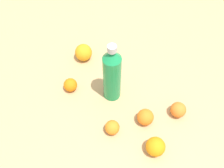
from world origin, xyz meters
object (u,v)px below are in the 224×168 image
(orange_1, at_px, (112,127))
(orange_5, at_px, (178,110))
(water_bottle, at_px, (112,75))
(orange_2, at_px, (155,147))
(orange_4, at_px, (70,85))
(orange_0, at_px, (145,117))
(orange_3, at_px, (83,52))

(orange_1, height_order, orange_5, orange_5)
(water_bottle, height_order, orange_1, water_bottle)
(orange_2, relative_size, orange_4, 1.24)
(water_bottle, height_order, orange_0, water_bottle)
(water_bottle, bearing_deg, orange_2, 178.44)
(orange_4, bearing_deg, orange_0, 158.11)
(water_bottle, relative_size, orange_2, 4.11)
(orange_0, xyz_separation_m, orange_1, (0.13, 0.06, -0.00))
(water_bottle, xyz_separation_m, orange_2, (-0.19, 0.25, -0.11))
(orange_4, relative_size, orange_5, 0.92)
(water_bottle, xyz_separation_m, orange_5, (-0.29, 0.08, -0.11))
(orange_1, bearing_deg, orange_0, -156.97)
(orange_2, height_order, orange_4, orange_2)
(orange_3, bearing_deg, water_bottle, 127.90)
(orange_2, bearing_deg, orange_5, -119.30)
(orange_4, height_order, orange_5, orange_5)
(orange_1, distance_m, orange_4, 0.28)
(orange_1, relative_size, orange_4, 0.98)
(orange_3, bearing_deg, orange_0, 133.29)
(orange_1, bearing_deg, orange_5, -158.89)
(orange_0, distance_m, orange_2, 0.13)
(water_bottle, xyz_separation_m, orange_1, (-0.02, 0.18, -0.12))
(orange_1, distance_m, orange_5, 0.29)
(orange_3, bearing_deg, orange_2, 127.52)
(orange_0, relative_size, orange_2, 0.91)
(orange_0, distance_m, orange_4, 0.37)
(orange_2, distance_m, orange_4, 0.46)
(orange_0, bearing_deg, orange_3, -46.71)
(orange_2, distance_m, orange_5, 0.20)
(orange_2, distance_m, orange_3, 0.57)
(orange_0, relative_size, orange_5, 1.04)
(water_bottle, distance_m, orange_4, 0.22)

